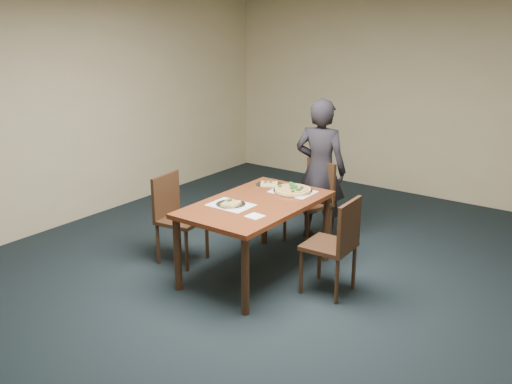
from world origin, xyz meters
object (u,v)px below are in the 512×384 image
Objects in this scene: slice_plate_far at (269,184)px; dining_table at (256,211)px; diner at (320,170)px; chair_right at (337,241)px; slice_plate_near at (231,204)px; chair_left at (175,213)px; pizza_pan at (293,189)px; chair_far at (313,197)px.

dining_table is at bearing -67.84° from slice_plate_far.
chair_right is at bearing 115.51° from diner.
slice_plate_far is at bearing 95.92° from slice_plate_near.
diner reaches higher than slice_plate_near.
chair_left is 1.01m from slice_plate_far.
chair_right is (0.82, 0.10, -0.14)m from dining_table.
chair_right is 2.29× the size of pizza_pan.
slice_plate_far is (-0.22, 0.53, 0.10)m from dining_table.
chair_right is (0.82, -0.98, 0.00)m from chair_far.
diner reaches higher than dining_table.
chair_right is at bearing 7.12° from dining_table.
diner reaches higher than pizza_pan.
dining_table is 0.51m from pizza_pan.
chair_far is 1.28m from chair_right.
slice_plate_far reaches higher than dining_table.
pizza_pan reaches higher than dining_table.
chair_left is 1.72m from chair_right.
chair_far is at bearing -40.84° from chair_left.
chair_right is 1.15m from slice_plate_far.
chair_left is at bearing -131.92° from slice_plate_far.
slice_plate_far is (-0.32, 0.05, -0.01)m from pizza_pan.
dining_table is 1.09m from chair_far.
dining_table is 1.21m from diner.
chair_far reaches higher than pizza_pan.
chair_left is at bearing -166.94° from dining_table.
diner is at bearing 97.18° from chair_far.
slice_plate_far is (-1.04, 0.43, 0.25)m from chair_right.
chair_far is 2.29× the size of pizza_pan.
pizza_pan is 0.33m from slice_plate_far.
chair_far is at bearing 100.37° from pizza_pan.
pizza_pan is at bearing 70.33° from slice_plate_near.
chair_left is 0.57× the size of diner.
slice_plate_near is at bearing -123.30° from dining_table.
chair_left is 3.25× the size of slice_plate_near.
chair_left reaches higher than slice_plate_far.
chair_left is (-0.87, -1.29, 0.00)m from chair_far.
slice_plate_far is (-0.21, -0.56, 0.25)m from chair_far.
chair_right is 1.39m from diner.
slice_plate_near is 0.75m from slice_plate_far.
pizza_pan reaches higher than slice_plate_far.
chair_far and chair_left have the same top height.
chair_left is at bearing 179.31° from slice_plate_near.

